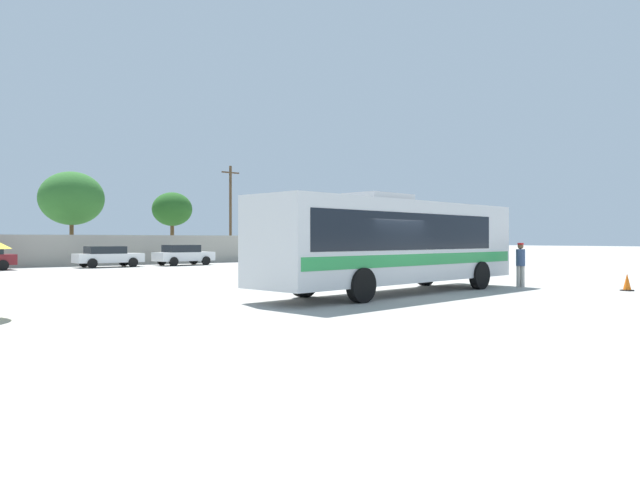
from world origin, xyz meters
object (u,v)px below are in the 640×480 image
object	(u,v)px
attendant_by_bus_door	(521,262)
roadside_tree_midright	(172,209)
parked_car_third_white	(108,256)
utility_pole_near	(230,211)
traffic_cone_on_apron	(627,282)
coach_bus_silver_green	(392,241)
roadside_tree_midleft	(72,198)
parked_car_rightmost_white	(183,254)

from	to	relation	value
attendant_by_bus_door	roadside_tree_midright	size ratio (longest dim) A/B	0.30
parked_car_third_white	utility_pole_near	bearing A→B (deg)	26.85
roadside_tree_midright	utility_pole_near	bearing A→B (deg)	-6.85
roadside_tree_midright	traffic_cone_on_apron	bearing A→B (deg)	-88.23
coach_bus_silver_green	parked_car_third_white	distance (m)	25.77
utility_pole_near	traffic_cone_on_apron	xyz separation A→B (m)	(-4.10, -36.75, -4.10)
roadside_tree_midleft	attendant_by_bus_door	bearing A→B (deg)	-78.39
coach_bus_silver_green	traffic_cone_on_apron	size ratio (longest dim) A/B	18.60
utility_pole_near	roadside_tree_midleft	world-z (taller)	utility_pole_near
attendant_by_bus_door	parked_car_rightmost_white	world-z (taller)	attendant_by_bus_door
roadside_tree_midright	roadside_tree_midleft	bearing A→B (deg)	168.16
coach_bus_silver_green	roadside_tree_midleft	size ratio (longest dim) A/B	1.64
coach_bus_silver_green	roadside_tree_midright	size ratio (longest dim) A/B	2.03
parked_car_rightmost_white	roadside_tree_midright	size ratio (longest dim) A/B	0.74
attendant_by_bus_door	roadside_tree_midleft	distance (m)	36.61
parked_car_third_white	traffic_cone_on_apron	bearing A→B (deg)	-73.50
parked_car_rightmost_white	traffic_cone_on_apron	distance (m)	30.12
parked_car_third_white	roadside_tree_midright	bearing A→B (deg)	42.92
traffic_cone_on_apron	parked_car_third_white	bearing A→B (deg)	106.50
utility_pole_near	traffic_cone_on_apron	distance (m)	37.20
utility_pole_near	roadside_tree_midright	distance (m)	5.29
parked_car_third_white	parked_car_rightmost_white	bearing A→B (deg)	-2.59
roadside_tree_midleft	traffic_cone_on_apron	distance (m)	40.29
roadside_tree_midleft	traffic_cone_on_apron	world-z (taller)	roadside_tree_midleft
parked_car_rightmost_white	utility_pole_near	bearing A→B (deg)	41.67
parked_car_rightmost_white	coach_bus_silver_green	bearing A→B (deg)	-98.80
attendant_by_bus_door	utility_pole_near	distance (m)	34.03
attendant_by_bus_door	parked_car_rightmost_white	xyz separation A→B (m)	(-2.01, 26.54, -0.21)
parked_car_rightmost_white	attendant_by_bus_door	bearing A→B (deg)	-85.66
parked_car_rightmost_white	traffic_cone_on_apron	xyz separation A→B (m)	(3.59, -29.91, -0.47)
parked_car_third_white	attendant_by_bus_door	bearing A→B (deg)	-74.63
parked_car_rightmost_white	roadside_tree_midleft	distance (m)	11.38
parked_car_third_white	roadside_tree_midleft	distance (m)	9.87
attendant_by_bus_door	roadside_tree_midright	distance (m)	34.18
roadside_tree_midleft	roadside_tree_midright	bearing A→B (deg)	-11.84
parked_car_third_white	traffic_cone_on_apron	world-z (taller)	parked_car_third_white
attendant_by_bus_door	roadside_tree_midright	bearing A→B (deg)	89.30
roadside_tree_midright	traffic_cone_on_apron	xyz separation A→B (m)	(1.16, -37.38, -4.11)
attendant_by_bus_door	traffic_cone_on_apron	world-z (taller)	attendant_by_bus_door
roadside_tree_midleft	roadside_tree_midright	distance (m)	7.93
parked_car_third_white	roadside_tree_midright	xyz separation A→B (m)	(7.78, 7.23, 3.66)
utility_pole_near	roadside_tree_midleft	xyz separation A→B (m)	(-12.99, 2.25, 0.70)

